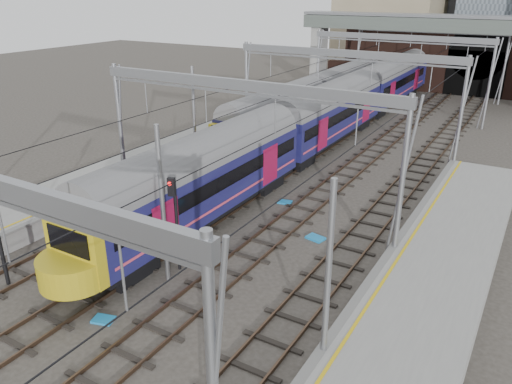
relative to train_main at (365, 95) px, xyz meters
The scene contains 12 objects.
ground 33.30m from the train_main, 86.55° to the right, with size 160.00×160.00×0.00m, color #38332D.
platform_left 31.78m from the train_main, 104.95° to the right, with size 4.32×55.00×1.12m.
tracks 18.43m from the train_main, 83.71° to the right, with size 14.40×80.00×0.22m.
overhead_line 12.47m from the train_main, 80.26° to the right, with size 16.80×80.00×8.00m.
retaining_wall 19.18m from the train_main, 79.74° to the left, with size 28.00×2.75×9.00m.
overbridge 13.83m from the train_main, 81.16° to the left, with size 28.00×3.00×9.25m.
train_main is the anchor object (origin of this frame).
train_second 12.63m from the train_main, 108.46° to the left, with size 2.58×59.62×4.51m.
signal_near_centre 30.32m from the train_main, 86.43° to the right, with size 0.36×0.45×4.50m.
equip_cover_a 34.84m from the train_main, 87.10° to the right, with size 0.81×0.57×0.10m, color #1A81C5.
equip_cover_b 21.37m from the train_main, 83.11° to the right, with size 0.81×0.57×0.10m, color #1A81C5.
equip_cover_c 25.21m from the train_main, 76.12° to the right, with size 0.90×0.64×0.11m, color #1A81C5.
Camera 1 is at (12.90, -12.26, 11.91)m, focal length 35.00 mm.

